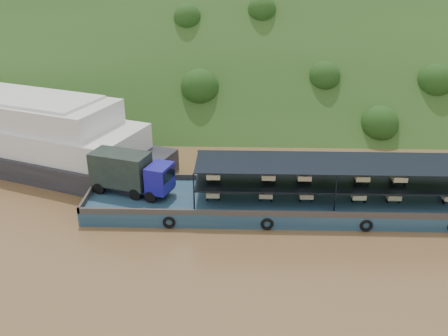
{
  "coord_description": "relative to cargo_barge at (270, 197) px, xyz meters",
  "views": [
    {
      "loc": [
        -0.71,
        -37.39,
        21.1
      ],
      "look_at": [
        -2.0,
        3.0,
        3.2
      ],
      "focal_mm": 40.0,
      "sensor_mm": 36.0,
      "label": 1
    }
  ],
  "objects": [
    {
      "name": "ground",
      "position": [
        -2.1,
        -1.44,
        -1.2
      ],
      "size": [
        160.0,
        160.0,
        0.0
      ],
      "primitive_type": "plane",
      "color": "brown",
      "rests_on": "ground"
    },
    {
      "name": "passenger_ferry",
      "position": [
        -27.76,
        10.66,
        2.01
      ],
      "size": [
        37.54,
        21.59,
        7.43
      ],
      "rotation": [
        0.0,
        0.0,
        -0.36
      ],
      "color": "black",
      "rests_on": "ground"
    },
    {
      "name": "hillside",
      "position": [
        -2.1,
        34.56,
        -1.2
      ],
      "size": [
        140.0,
        39.6,
        39.6
      ],
      "primitive_type": "cube",
      "rotation": [
        0.79,
        0.0,
        0.0
      ],
      "color": "#1A3613",
      "rests_on": "ground"
    },
    {
      "name": "cargo_barge",
      "position": [
        0.0,
        0.0,
        0.0
      ],
      "size": [
        35.0,
        7.18,
        4.86
      ],
      "color": "#143047",
      "rests_on": "ground"
    }
  ]
}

